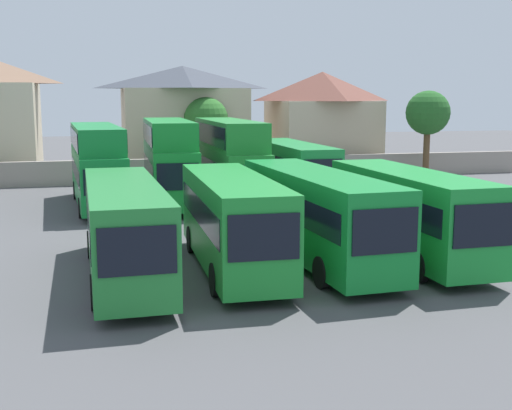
% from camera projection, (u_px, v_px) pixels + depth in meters
% --- Properties ---
extents(ground, '(140.00, 140.00, 0.00)m').
position_uv_depth(ground, '(200.00, 197.00, 42.38)').
color(ground, '#4C4C4F').
extents(depot_boundary_wall, '(56.00, 0.50, 1.80)m').
position_uv_depth(depot_boundary_wall, '(184.00, 170.00, 49.73)').
color(depot_boundary_wall, gray).
rests_on(depot_boundary_wall, ground).
extents(bus_1, '(2.68, 11.00, 3.38)m').
position_uv_depth(bus_1, '(124.00, 225.00, 23.21)').
color(bus_1, '#207B31').
rests_on(bus_1, ground).
extents(bus_2, '(2.71, 10.14, 3.47)m').
position_uv_depth(bus_2, '(232.00, 218.00, 24.32)').
color(bus_2, '#1B872E').
rests_on(bus_2, ground).
extents(bus_3, '(3.08, 11.41, 3.50)m').
position_uv_depth(bus_3, '(316.00, 211.00, 25.57)').
color(bus_3, '#12812E').
rests_on(bus_3, ground).
extents(bus_4, '(2.70, 10.18, 3.49)m').
position_uv_depth(bus_4, '(408.00, 209.00, 26.01)').
color(bus_4, '#188B31').
rests_on(bus_4, ground).
extents(bus_5, '(3.16, 11.61, 4.71)m').
position_uv_depth(bus_5, '(97.00, 161.00, 38.44)').
color(bus_5, '#147C32').
rests_on(bus_5, ground).
extents(bus_6, '(2.76, 10.48, 5.00)m').
position_uv_depth(bus_6, '(169.00, 158.00, 39.03)').
color(bus_6, '#17852E').
rests_on(bus_6, ground).
extents(bus_7, '(2.62, 11.43, 4.95)m').
position_uv_depth(bus_7, '(230.00, 156.00, 40.26)').
color(bus_7, '#21852F').
rests_on(bus_7, ground).
extents(bus_8, '(2.73, 10.77, 3.52)m').
position_uv_depth(bus_8, '(293.00, 168.00, 41.01)').
color(bus_8, '#1A893A').
rests_on(bus_8, ground).
extents(house_terrace_centre, '(10.38, 7.88, 8.86)m').
position_uv_depth(house_terrace_centre, '(183.00, 119.00, 55.48)').
color(house_terrace_centre, '#C6B293').
rests_on(house_terrace_centre, ground).
extents(house_terrace_right, '(8.70, 8.39, 8.45)m').
position_uv_depth(house_terrace_right, '(322.00, 120.00, 57.31)').
color(house_terrace_right, '#C6B293').
rests_on(house_terrace_right, ground).
extents(tree_left_of_lot, '(3.42, 3.42, 6.82)m').
position_uv_depth(tree_left_of_lot, '(428.00, 114.00, 51.58)').
color(tree_left_of_lot, brown).
rests_on(tree_left_of_lot, ground).
extents(tree_behind_wall, '(3.52, 3.52, 6.33)m').
position_uv_depth(tree_behind_wall, '(206.00, 120.00, 52.05)').
color(tree_behind_wall, brown).
rests_on(tree_behind_wall, ground).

